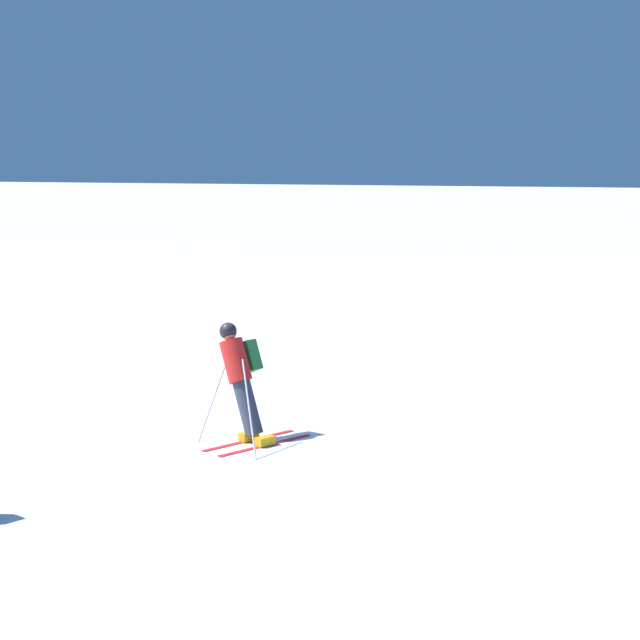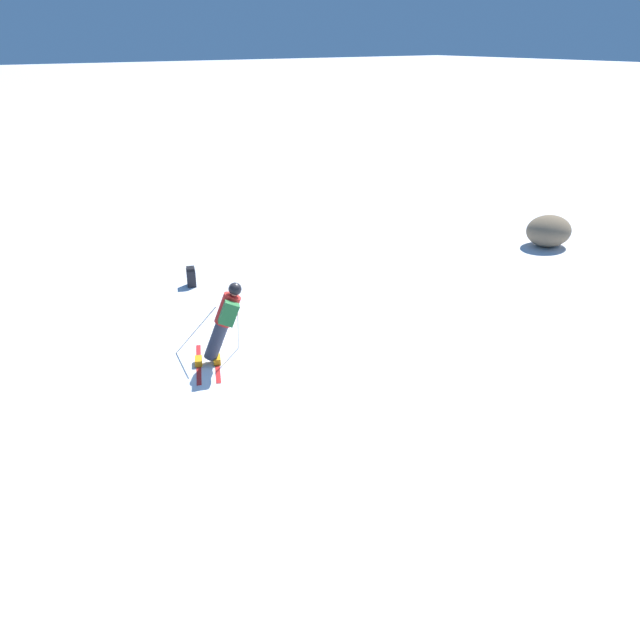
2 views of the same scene
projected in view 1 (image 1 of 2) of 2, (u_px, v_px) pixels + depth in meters
name	position (u px, v px, depth m)	size (l,w,h in m)	color
ground_plane	(169.00, 434.00, 15.59)	(300.00, 300.00, 0.00)	white
skier	(241.00, 375.00, 15.20)	(1.35, 1.69, 1.70)	red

